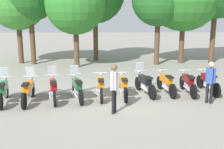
{
  "coord_description": "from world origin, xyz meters",
  "views": [
    {
      "loc": [
        -0.2,
        -11.38,
        3.6
      ],
      "look_at": [
        0.0,
        0.5,
        0.9
      ],
      "focal_mm": 43.69,
      "sensor_mm": 36.0,
      "label": 1
    }
  ],
  "objects_px": {
    "motorcycle_3": "(77,87)",
    "motorcycle_7": "(166,83)",
    "tree_2": "(75,5)",
    "tree_0": "(17,2)",
    "motorcycle_8": "(188,83)",
    "person_1": "(114,84)",
    "motorcycle_2": "(53,88)",
    "person_0": "(210,79)",
    "motorcycle_1": "(28,90)",
    "motorcycle_0": "(3,91)",
    "motorcycle_5": "(123,86)",
    "motorcycle_6": "(145,83)",
    "motorcycle_4": "(101,86)",
    "motorcycle_9": "(208,82)"
  },
  "relations": [
    {
      "from": "motorcycle_3",
      "to": "motorcycle_7",
      "type": "distance_m",
      "value": 4.02
    },
    {
      "from": "tree_2",
      "to": "tree_0",
      "type": "bearing_deg",
      "value": 160.32
    },
    {
      "from": "motorcycle_8",
      "to": "tree_2",
      "type": "height_order",
      "value": "tree_2"
    },
    {
      "from": "person_1",
      "to": "tree_0",
      "type": "relative_size",
      "value": 0.29
    },
    {
      "from": "motorcycle_3",
      "to": "tree_0",
      "type": "bearing_deg",
      "value": 13.53
    },
    {
      "from": "motorcycle_2",
      "to": "person_0",
      "type": "bearing_deg",
      "value": -108.41
    },
    {
      "from": "motorcycle_7",
      "to": "tree_0",
      "type": "bearing_deg",
      "value": 39.03
    },
    {
      "from": "tree_0",
      "to": "tree_2",
      "type": "distance_m",
      "value": 4.48
    },
    {
      "from": "motorcycle_1",
      "to": "person_0",
      "type": "height_order",
      "value": "person_0"
    },
    {
      "from": "tree_0",
      "to": "motorcycle_0",
      "type": "bearing_deg",
      "value": -77.17
    },
    {
      "from": "motorcycle_5",
      "to": "person_0",
      "type": "distance_m",
      "value": 3.59
    },
    {
      "from": "motorcycle_6",
      "to": "tree_0",
      "type": "height_order",
      "value": "tree_0"
    },
    {
      "from": "motorcycle_1",
      "to": "motorcycle_5",
      "type": "distance_m",
      "value": 3.99
    },
    {
      "from": "motorcycle_4",
      "to": "person_0",
      "type": "xyz_separation_m",
      "value": [
        4.41,
        -0.87,
        0.5
      ]
    },
    {
      "from": "motorcycle_7",
      "to": "motorcycle_8",
      "type": "distance_m",
      "value": 0.99
    },
    {
      "from": "motorcycle_0",
      "to": "motorcycle_8",
      "type": "relative_size",
      "value": 0.99
    },
    {
      "from": "motorcycle_9",
      "to": "motorcycle_4",
      "type": "bearing_deg",
      "value": 91.08
    },
    {
      "from": "motorcycle_2",
      "to": "motorcycle_4",
      "type": "distance_m",
      "value": 2.01
    },
    {
      "from": "motorcycle_0",
      "to": "motorcycle_5",
      "type": "height_order",
      "value": "motorcycle_0"
    },
    {
      "from": "motorcycle_3",
      "to": "motorcycle_9",
      "type": "relative_size",
      "value": 0.97
    },
    {
      "from": "motorcycle_8",
      "to": "person_1",
      "type": "relative_size",
      "value": 1.2
    },
    {
      "from": "motorcycle_0",
      "to": "person_0",
      "type": "height_order",
      "value": "person_0"
    },
    {
      "from": "motorcycle_2",
      "to": "motorcycle_6",
      "type": "height_order",
      "value": "same"
    },
    {
      "from": "motorcycle_2",
      "to": "motorcycle_9",
      "type": "relative_size",
      "value": 0.98
    },
    {
      "from": "motorcycle_2",
      "to": "person_0",
      "type": "height_order",
      "value": "person_0"
    },
    {
      "from": "motorcycle_9",
      "to": "person_1",
      "type": "xyz_separation_m",
      "value": [
        -4.38,
        -2.63,
        0.59
      ]
    },
    {
      "from": "motorcycle_8",
      "to": "motorcycle_9",
      "type": "height_order",
      "value": "same"
    },
    {
      "from": "person_0",
      "to": "motorcycle_3",
      "type": "bearing_deg",
      "value": -55.48
    },
    {
      "from": "motorcycle_5",
      "to": "motorcycle_8",
      "type": "height_order",
      "value": "same"
    },
    {
      "from": "motorcycle_1",
      "to": "tree_2",
      "type": "relative_size",
      "value": 0.36
    },
    {
      "from": "motorcycle_1",
      "to": "motorcycle_7",
      "type": "bearing_deg",
      "value": -82.47
    },
    {
      "from": "motorcycle_2",
      "to": "motorcycle_4",
      "type": "relative_size",
      "value": 0.98
    },
    {
      "from": "motorcycle_3",
      "to": "person_1",
      "type": "height_order",
      "value": "person_1"
    },
    {
      "from": "motorcycle_5",
      "to": "person_1",
      "type": "relative_size",
      "value": 1.2
    },
    {
      "from": "motorcycle_1",
      "to": "tree_0",
      "type": "height_order",
      "value": "tree_0"
    },
    {
      "from": "motorcycle_6",
      "to": "motorcycle_8",
      "type": "relative_size",
      "value": 0.97
    },
    {
      "from": "person_0",
      "to": "motorcycle_7",
      "type": "bearing_deg",
      "value": -93.32
    },
    {
      "from": "person_0",
      "to": "person_1",
      "type": "height_order",
      "value": "person_1"
    },
    {
      "from": "motorcycle_4",
      "to": "person_1",
      "type": "bearing_deg",
      "value": -167.85
    },
    {
      "from": "motorcycle_4",
      "to": "motorcycle_7",
      "type": "bearing_deg",
      "value": -82.5
    },
    {
      "from": "motorcycle_0",
      "to": "person_0",
      "type": "relative_size",
      "value": 1.26
    },
    {
      "from": "person_0",
      "to": "person_1",
      "type": "bearing_deg",
      "value": -33.77
    },
    {
      "from": "motorcycle_4",
      "to": "person_0",
      "type": "distance_m",
      "value": 4.52
    },
    {
      "from": "motorcycle_0",
      "to": "tree_2",
      "type": "height_order",
      "value": "tree_2"
    },
    {
      "from": "motorcycle_5",
      "to": "motorcycle_8",
      "type": "xyz_separation_m",
      "value": [
        2.95,
        0.44,
        0.0
      ]
    },
    {
      "from": "motorcycle_4",
      "to": "person_0",
      "type": "relative_size",
      "value": 1.28
    },
    {
      "from": "motorcycle_0",
      "to": "motorcycle_4",
      "type": "height_order",
      "value": "motorcycle_0"
    },
    {
      "from": "motorcycle_6",
      "to": "tree_0",
      "type": "relative_size",
      "value": 0.34
    },
    {
      "from": "motorcycle_3",
      "to": "motorcycle_5",
      "type": "xyz_separation_m",
      "value": [
        1.98,
        0.33,
        -0.01
      ]
    },
    {
      "from": "motorcycle_5",
      "to": "motorcycle_8",
      "type": "distance_m",
      "value": 2.98
    }
  ]
}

